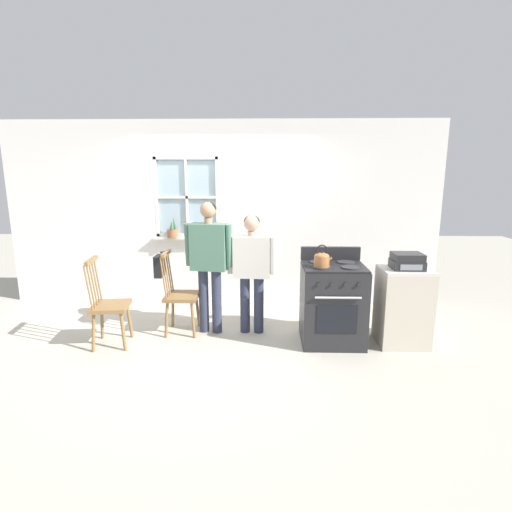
% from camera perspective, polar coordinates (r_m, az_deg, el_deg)
% --- Properties ---
extents(ground_plane, '(16.00, 16.00, 0.00)m').
position_cam_1_polar(ground_plane, '(4.96, -6.41, -11.53)').
color(ground_plane, '#B2AD9E').
extents(wall_back, '(6.40, 0.16, 2.70)m').
position_cam_1_polar(wall_back, '(5.97, -4.65, 5.84)').
color(wall_back, white).
rests_on(wall_back, ground_plane).
extents(chair_by_window, '(0.41, 0.42, 1.03)m').
position_cam_1_polar(chair_by_window, '(5.03, -10.80, -5.64)').
color(chair_by_window, olive).
rests_on(chair_by_window, ground_plane).
extents(chair_near_wall, '(0.45, 0.47, 1.03)m').
position_cam_1_polar(chair_near_wall, '(4.89, -20.32, -6.72)').
color(chair_near_wall, olive).
rests_on(chair_near_wall, ground_plane).
extents(person_elderly_left, '(0.59, 0.27, 1.62)m').
position_cam_1_polar(person_elderly_left, '(4.85, -6.72, 0.07)').
color(person_elderly_left, '#2D3347').
rests_on(person_elderly_left, ground_plane).
extents(person_teen_center, '(0.60, 0.23, 1.47)m').
position_cam_1_polar(person_teen_center, '(4.83, -0.61, -1.04)').
color(person_teen_center, '#2D3347').
rests_on(person_teen_center, ground_plane).
extents(stove, '(0.71, 0.68, 1.08)m').
position_cam_1_polar(stove, '(4.76, 10.86, -6.59)').
color(stove, '#232326').
rests_on(stove, ground_plane).
extents(kettle, '(0.21, 0.17, 0.25)m').
position_cam_1_polar(kettle, '(4.46, 9.38, -0.43)').
color(kettle, '#A86638').
rests_on(kettle, stove).
extents(potted_plant, '(0.17, 0.17, 0.31)m').
position_cam_1_polar(potted_plant, '(6.04, -11.81, 3.41)').
color(potted_plant, '#935B3D').
rests_on(potted_plant, wall_back).
extents(handbag, '(0.19, 0.22, 0.31)m').
position_cam_1_polar(handbag, '(4.98, -13.60, -1.31)').
color(handbag, black).
rests_on(handbag, chair_by_window).
extents(side_counter, '(0.55, 0.50, 0.90)m').
position_cam_1_polar(side_counter, '(4.93, 20.25, -6.76)').
color(side_counter, beige).
rests_on(side_counter, ground_plane).
extents(stereo, '(0.34, 0.29, 0.18)m').
position_cam_1_polar(stereo, '(4.77, 20.79, -0.70)').
color(stereo, '#232326').
rests_on(stereo, side_counter).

